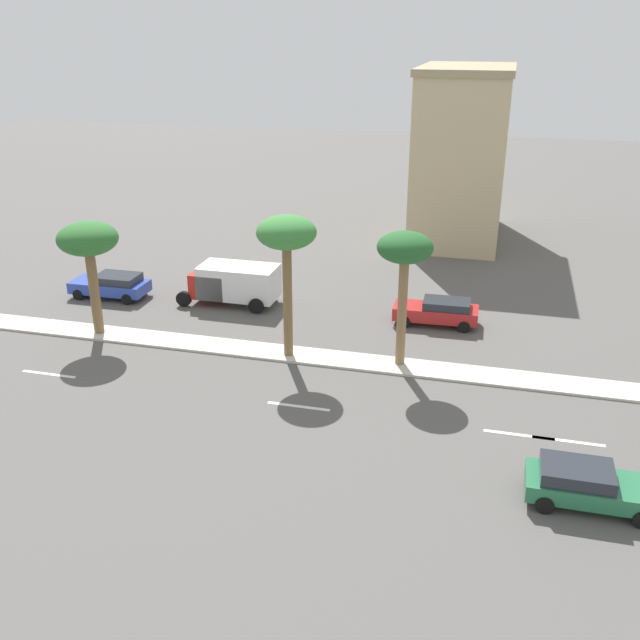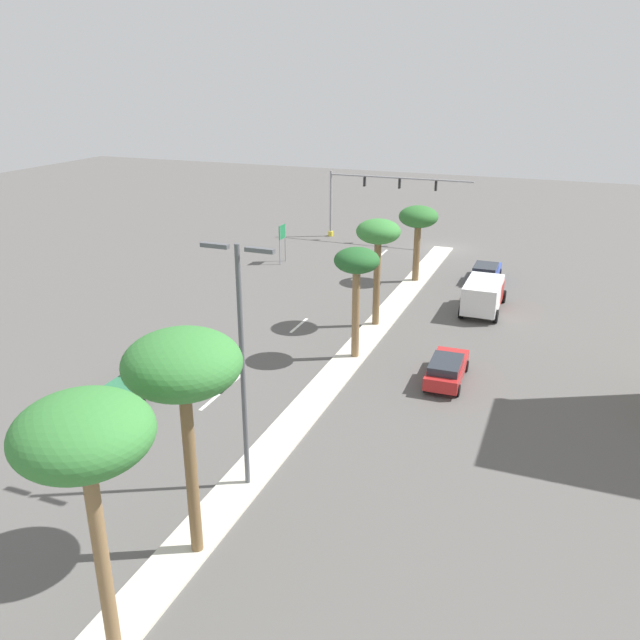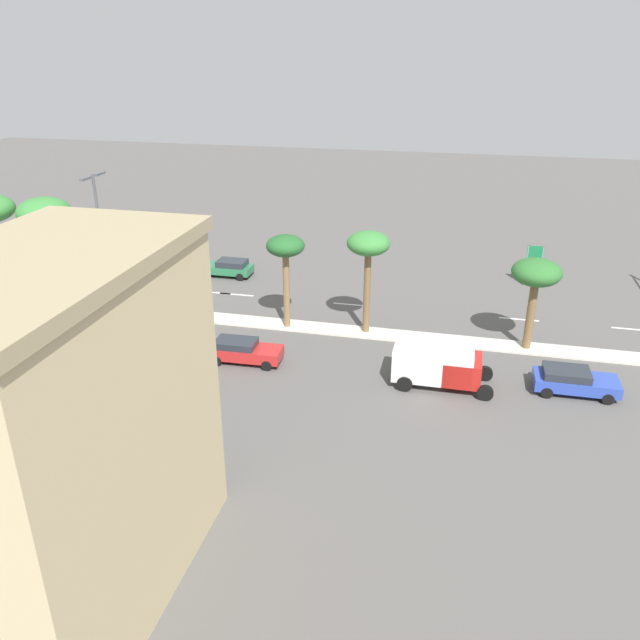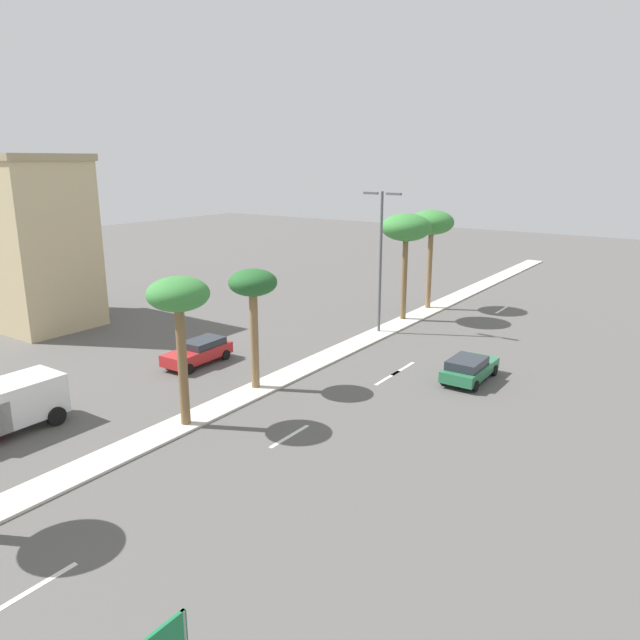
{
  "view_description": "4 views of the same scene",
  "coord_description": "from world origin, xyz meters",
  "px_view_note": "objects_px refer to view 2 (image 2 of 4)",
  "views": [
    {
      "loc": [
        31.03,
        31.72,
        15.32
      ],
      "look_at": [
        0.5,
        23.78,
        2.28
      ],
      "focal_mm": 40.24,
      "sensor_mm": 36.0,
      "label": 1
    },
    {
      "loc": [
        -11.15,
        61.02,
        15.72
      ],
      "look_at": [
        1.25,
        29.42,
        2.82
      ],
      "focal_mm": 36.47,
      "sensor_mm": 36.0,
      "label": 2
    },
    {
      "loc": [
        -39.11,
        16.14,
        18.33
      ],
      "look_at": [
        -3.58,
        24.44,
        2.3
      ],
      "focal_mm": 35.54,
      "sensor_mm": 36.0,
      "label": 3
    },
    {
      "loc": [
        20.39,
        4.11,
        12.16
      ],
      "look_at": [
        0.73,
        32.38,
        3.01
      ],
      "focal_mm": 33.84,
      "sensor_mm": 36.0,
      "label": 4
    }
  ],
  "objects_px": {
    "palm_tree_right": "(357,266)",
    "sedan_red_center": "(447,369)",
    "palm_tree_center": "(378,236)",
    "sedan_blue_mid": "(486,272)",
    "street_lamp_far": "(242,351)",
    "palm_tree_inboard": "(418,219)",
    "palm_tree_front": "(183,367)",
    "sedan_green_front": "(144,375)",
    "box_truck": "(484,294)",
    "palm_tree_outboard": "(84,439)",
    "traffic_signal_gantry": "(365,196)",
    "directional_road_sign": "(282,236)"
  },
  "relations": [
    {
      "from": "palm_tree_inboard",
      "to": "palm_tree_right",
      "type": "xyz_separation_m",
      "value": [
        -0.27,
        16.1,
        0.56
      ]
    },
    {
      "from": "street_lamp_far",
      "to": "palm_tree_inboard",
      "type": "bearing_deg",
      "value": -89.54
    },
    {
      "from": "traffic_signal_gantry",
      "to": "street_lamp_far",
      "type": "height_order",
      "value": "street_lamp_far"
    },
    {
      "from": "palm_tree_inboard",
      "to": "palm_tree_front",
      "type": "height_order",
      "value": "palm_tree_front"
    },
    {
      "from": "street_lamp_far",
      "to": "palm_tree_right",
      "type": "bearing_deg",
      "value": -90.13
    },
    {
      "from": "palm_tree_front",
      "to": "sedan_green_front",
      "type": "height_order",
      "value": "palm_tree_front"
    },
    {
      "from": "palm_tree_outboard",
      "to": "street_lamp_far",
      "type": "height_order",
      "value": "street_lamp_far"
    },
    {
      "from": "palm_tree_center",
      "to": "box_truck",
      "type": "distance_m",
      "value": 9.51
    },
    {
      "from": "palm_tree_center",
      "to": "palm_tree_outboard",
      "type": "xyz_separation_m",
      "value": [
        -0.56,
        27.86,
        1.01
      ]
    },
    {
      "from": "palm_tree_outboard",
      "to": "palm_tree_front",
      "type": "bearing_deg",
      "value": -90.01
    },
    {
      "from": "directional_road_sign",
      "to": "palm_tree_outboard",
      "type": "relative_size",
      "value": 0.42
    },
    {
      "from": "sedan_red_center",
      "to": "palm_tree_front",
      "type": "bearing_deg",
      "value": 71.72
    },
    {
      "from": "palm_tree_right",
      "to": "sedan_green_front",
      "type": "xyz_separation_m",
      "value": [
        9.15,
        7.85,
        -4.87
      ]
    },
    {
      "from": "palm_tree_front",
      "to": "street_lamp_far",
      "type": "relative_size",
      "value": 0.82
    },
    {
      "from": "directional_road_sign",
      "to": "palm_tree_outboard",
      "type": "xyz_separation_m",
      "value": [
        -12.68,
        39.6,
        4.69
      ]
    },
    {
      "from": "street_lamp_far",
      "to": "box_truck",
      "type": "xyz_separation_m",
      "value": [
        -5.86,
        -24.51,
        -4.64
      ]
    },
    {
      "from": "directional_road_sign",
      "to": "sedan_green_front",
      "type": "bearing_deg",
      "value": 97.66
    },
    {
      "from": "traffic_signal_gantry",
      "to": "sedan_blue_mid",
      "type": "height_order",
      "value": "traffic_signal_gantry"
    },
    {
      "from": "palm_tree_right",
      "to": "palm_tree_inboard",
      "type": "bearing_deg",
      "value": -89.04
    },
    {
      "from": "traffic_signal_gantry",
      "to": "sedan_blue_mid",
      "type": "distance_m",
      "value": 17.18
    },
    {
      "from": "palm_tree_right",
      "to": "sedan_red_center",
      "type": "distance_m",
      "value": 7.54
    },
    {
      "from": "palm_tree_front",
      "to": "street_lamp_far",
      "type": "height_order",
      "value": "street_lamp_far"
    },
    {
      "from": "traffic_signal_gantry",
      "to": "sedan_green_front",
      "type": "distance_m",
      "value": 36.34
    },
    {
      "from": "palm_tree_outboard",
      "to": "sedan_red_center",
      "type": "height_order",
      "value": "palm_tree_outboard"
    },
    {
      "from": "palm_tree_inboard",
      "to": "sedan_blue_mid",
      "type": "distance_m",
      "value": 7.14
    },
    {
      "from": "directional_road_sign",
      "to": "palm_tree_front",
      "type": "relative_size",
      "value": 0.42
    },
    {
      "from": "palm_tree_front",
      "to": "palm_tree_outboard",
      "type": "relative_size",
      "value": 1.01
    },
    {
      "from": "traffic_signal_gantry",
      "to": "palm_tree_center",
      "type": "relative_size",
      "value": 2.05
    },
    {
      "from": "directional_road_sign",
      "to": "palm_tree_center",
      "type": "distance_m",
      "value": 17.28
    },
    {
      "from": "street_lamp_far",
      "to": "box_truck",
      "type": "relative_size",
      "value": 1.74
    },
    {
      "from": "traffic_signal_gantry",
      "to": "palm_tree_inboard",
      "type": "bearing_deg",
      "value": 123.96
    },
    {
      "from": "palm_tree_center",
      "to": "sedan_red_center",
      "type": "relative_size",
      "value": 1.52
    },
    {
      "from": "palm_tree_outboard",
      "to": "street_lamp_far",
      "type": "xyz_separation_m",
      "value": [
        0.19,
        -8.72,
        -1.15
      ]
    },
    {
      "from": "palm_tree_inboard",
      "to": "sedan_green_front",
      "type": "relative_size",
      "value": 1.36
    },
    {
      "from": "palm_tree_outboard",
      "to": "sedan_green_front",
      "type": "relative_size",
      "value": 1.85
    },
    {
      "from": "palm_tree_right",
      "to": "palm_tree_outboard",
      "type": "relative_size",
      "value": 0.8
    },
    {
      "from": "palm_tree_center",
      "to": "box_truck",
      "type": "xyz_separation_m",
      "value": [
        -6.23,
        -5.37,
        -4.78
      ]
    },
    {
      "from": "directional_road_sign",
      "to": "palm_tree_outboard",
      "type": "height_order",
      "value": "palm_tree_outboard"
    },
    {
      "from": "palm_tree_outboard",
      "to": "palm_tree_center",
      "type": "bearing_deg",
      "value": -88.86
    },
    {
      "from": "palm_tree_right",
      "to": "street_lamp_far",
      "type": "relative_size",
      "value": 0.66
    },
    {
      "from": "palm_tree_center",
      "to": "sedan_blue_mid",
      "type": "xyz_separation_m",
      "value": [
        -5.4,
        -12.79,
        -5.31
      ]
    },
    {
      "from": "palm_tree_center",
      "to": "palm_tree_right",
      "type": "bearing_deg",
      "value": 94.16
    },
    {
      "from": "directional_road_sign",
      "to": "box_truck",
      "type": "bearing_deg",
      "value": 160.84
    },
    {
      "from": "palm_tree_right",
      "to": "palm_tree_front",
      "type": "xyz_separation_m",
      "value": [
        -0.16,
        17.82,
        1.48
      ]
    },
    {
      "from": "directional_road_sign",
      "to": "street_lamp_far",
      "type": "height_order",
      "value": "street_lamp_far"
    },
    {
      "from": "palm_tree_center",
      "to": "palm_tree_front",
      "type": "height_order",
      "value": "palm_tree_front"
    },
    {
      "from": "palm_tree_inboard",
      "to": "street_lamp_far",
      "type": "height_order",
      "value": "street_lamp_far"
    },
    {
      "from": "sedan_green_front",
      "to": "sedan_red_center",
      "type": "distance_m",
      "value": 16.2
    },
    {
      "from": "palm_tree_right",
      "to": "palm_tree_outboard",
      "type": "distance_m",
      "value": 22.41
    },
    {
      "from": "palm_tree_right",
      "to": "street_lamp_far",
      "type": "bearing_deg",
      "value": 89.87
    }
  ]
}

